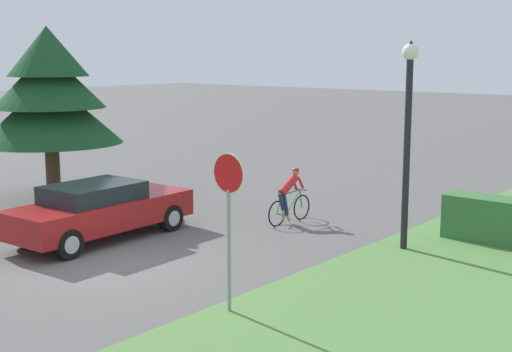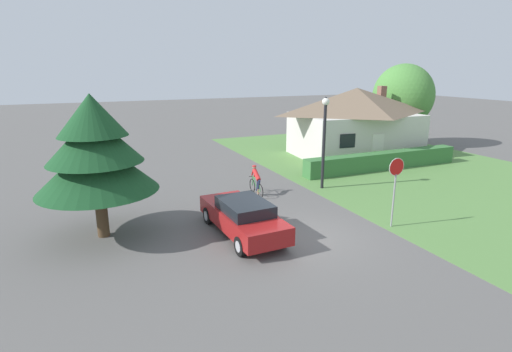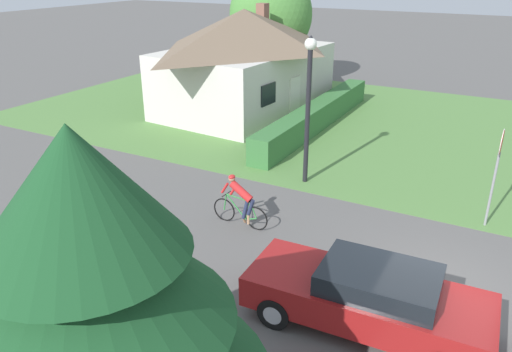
% 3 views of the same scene
% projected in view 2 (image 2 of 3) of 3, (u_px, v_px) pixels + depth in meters
% --- Properties ---
extents(ground_plane, '(140.00, 140.00, 0.00)m').
position_uv_depth(ground_plane, '(301.00, 237.00, 15.11)').
color(ground_plane, '#5B5956').
extents(grass_verge_right, '(16.00, 36.00, 0.01)m').
position_uv_depth(grass_verge_right, '(438.00, 179.00, 23.12)').
color(grass_verge_right, '#568442').
rests_on(grass_verge_right, ground).
extents(cottage_house, '(9.45, 6.75, 4.93)m').
position_uv_depth(cottage_house, '(355.00, 121.00, 28.75)').
color(cottage_house, beige).
rests_on(cottage_house, ground).
extents(hedge_row, '(11.19, 0.90, 1.09)m').
position_uv_depth(hedge_row, '(383.00, 161.00, 25.17)').
color(hedge_row, '#387038').
rests_on(hedge_row, ground).
extents(sedan_left_lane, '(1.99, 4.86, 1.42)m').
position_uv_depth(sedan_left_lane, '(243.00, 217.00, 15.17)').
color(sedan_left_lane, maroon).
rests_on(sedan_left_lane, ground).
extents(cyclist, '(0.44, 1.77, 1.50)m').
position_uv_depth(cyclist, '(256.00, 181.00, 20.04)').
color(cyclist, black).
rests_on(cyclist, ground).
extents(stop_sign, '(0.71, 0.07, 2.84)m').
position_uv_depth(stop_sign, '(395.00, 179.00, 15.61)').
color(stop_sign, gray).
rests_on(stop_sign, ground).
extents(street_lamp, '(0.38, 0.38, 4.83)m').
position_uv_depth(street_lamp, '(324.00, 131.00, 20.52)').
color(street_lamp, black).
rests_on(street_lamp, ground).
extents(conifer_tall_near, '(4.36, 4.36, 5.36)m').
position_uv_depth(conifer_tall_near, '(95.00, 151.00, 14.39)').
color(conifer_tall_near, '#4C3823').
rests_on(conifer_tall_near, ground).
extents(deciduous_tree_right, '(4.77, 4.77, 6.56)m').
position_uv_depth(deciduous_tree_right, '(403.00, 96.00, 31.92)').
color(deciduous_tree_right, '#4C3823').
rests_on(deciduous_tree_right, ground).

